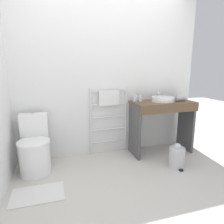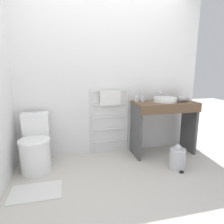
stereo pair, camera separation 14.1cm
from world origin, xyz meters
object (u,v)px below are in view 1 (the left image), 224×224
(sink_basin, at_px, (163,99))
(hair_dryer, at_px, (180,98))
(cup_near_edge, at_px, (141,98))
(cup_near_wall, at_px, (135,98))
(toilet, at_px, (35,150))
(towel_radiator, at_px, (109,108))
(trash_bin, at_px, (177,157))

(sink_basin, xyz_separation_m, hair_dryer, (0.29, -0.02, 0.01))
(sink_basin, distance_m, cup_near_edge, 0.35)
(cup_near_wall, bearing_deg, toilet, -171.46)
(sink_basin, height_order, cup_near_wall, cup_near_wall)
(towel_radiator, xyz_separation_m, hair_dryer, (1.12, -0.24, 0.14))
(cup_near_edge, height_order, hair_dryer, cup_near_edge)
(cup_near_edge, bearing_deg, hair_dryer, -12.50)
(hair_dryer, relative_size, trash_bin, 0.59)
(trash_bin, bearing_deg, cup_near_wall, 117.51)
(cup_near_wall, bearing_deg, cup_near_edge, -21.96)
(towel_radiator, bearing_deg, cup_near_wall, -9.13)
(toilet, xyz_separation_m, hair_dryer, (2.22, 0.06, 0.59))
(sink_basin, relative_size, cup_near_edge, 3.80)
(toilet, relative_size, cup_near_wall, 7.64)
(cup_near_wall, xyz_separation_m, trash_bin, (0.35, -0.68, -0.74))
(hair_dryer, bearing_deg, sink_basin, 175.12)
(trash_bin, bearing_deg, sink_basin, 83.84)
(toilet, bearing_deg, towel_radiator, 14.93)
(toilet, relative_size, trash_bin, 2.14)
(toilet, distance_m, cup_near_edge, 1.72)
(toilet, height_order, sink_basin, sink_basin)
(cup_near_edge, height_order, trash_bin, cup_near_edge)
(toilet, xyz_separation_m, cup_near_edge, (1.61, 0.20, 0.59))
(cup_near_edge, xyz_separation_m, hair_dryer, (0.62, -0.14, -0.00))
(towel_radiator, relative_size, sink_basin, 2.99)
(hair_dryer, distance_m, trash_bin, 0.96)
(towel_radiator, distance_m, sink_basin, 0.86)
(hair_dryer, bearing_deg, cup_near_edge, 167.50)
(sink_basin, relative_size, hair_dryer, 1.69)
(cup_near_edge, distance_m, hair_dryer, 0.63)
(toilet, height_order, hair_dryer, hair_dryer)
(cup_near_wall, xyz_separation_m, hair_dryer, (0.70, -0.17, -0.01))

